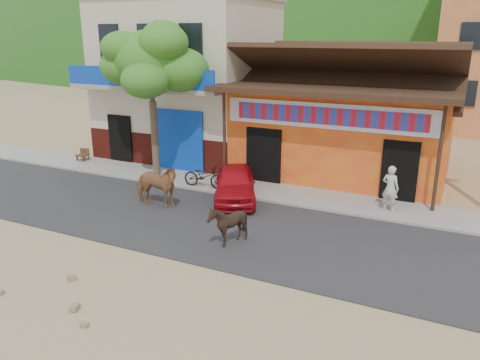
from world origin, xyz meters
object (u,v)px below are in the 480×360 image
at_px(pedestrian, 390,188).
at_px(cafe_chair_right, 82,150).
at_px(cow_tan, 156,186).
at_px(red_car, 235,183).
at_px(cafe_chair_left, 82,150).
at_px(cow_dark, 228,224).
at_px(scooter, 204,176).
at_px(tree, 153,101).

bearing_deg(pedestrian, cafe_chair_right, 13.56).
bearing_deg(cow_tan, red_car, -53.44).
relative_size(pedestrian, cafe_chair_left, 1.62).
distance_m(cow_dark, red_car, 3.70).
bearing_deg(pedestrian, cow_dark, 66.29).
bearing_deg(cow_dark, cafe_chair_right, -139.82).
bearing_deg(scooter, red_car, -111.39).
height_order(scooter, pedestrian, pedestrian).
relative_size(tree, red_car, 1.73).
height_order(cow_dark, cafe_chair_left, cow_dark).
bearing_deg(scooter, cafe_chair_left, 78.41).
relative_size(cow_tan, cafe_chair_left, 1.87).
bearing_deg(cafe_chair_left, red_car, 1.51).
xyz_separation_m(tree, cafe_chair_left, (-4.40, 0.51, -2.54)).
distance_m(cow_dark, pedestrian, 5.71).
height_order(pedestrian, cafe_chair_right, pedestrian).
bearing_deg(scooter, cow_dark, -145.79).
distance_m(tree, cow_tan, 4.15).
xyz_separation_m(pedestrian, cafe_chair_right, (-13.50, 0.45, -0.26)).
relative_size(tree, cafe_chair_left, 6.48).
height_order(tree, cafe_chair_right, tree).
height_order(cow_dark, scooter, cow_dark).
bearing_deg(red_car, cafe_chair_right, 144.14).
bearing_deg(tree, cafe_chair_right, 173.80).
height_order(cow_tan, scooter, cow_tan).
height_order(red_car, scooter, red_car).
xyz_separation_m(scooter, cafe_chair_right, (-6.91, 0.98, 0.06)).
xyz_separation_m(cow_tan, pedestrian, (7.12, 2.81, 0.10)).
bearing_deg(cafe_chair_right, scooter, -15.28).
relative_size(cafe_chair_left, cafe_chair_right, 0.95).
bearing_deg(cafe_chair_left, cow_dark, -14.71).
xyz_separation_m(tree, red_car, (4.04, -1.00, -2.49)).
bearing_deg(red_car, cow_dark, -92.67).
height_order(cow_tan, cafe_chair_right, cow_tan).
xyz_separation_m(red_car, scooter, (-1.53, 0.50, -0.08)).
height_order(tree, cow_tan, tree).
distance_m(scooter, cafe_chair_left, 6.98).
bearing_deg(cow_tan, cafe_chair_left, 58.29).
relative_size(cow_tan, cafe_chair_right, 1.78).
bearing_deg(scooter, cafe_chair_right, 78.67).
xyz_separation_m(tree, cafe_chair_right, (-4.40, 0.48, -2.51)).
height_order(cow_dark, cafe_chair_right, cow_dark).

